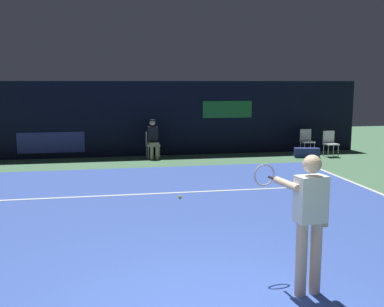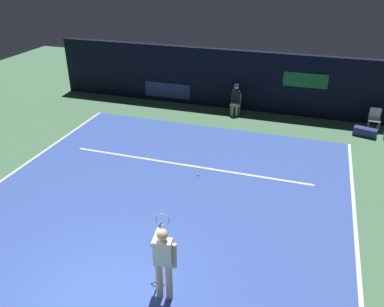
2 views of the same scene
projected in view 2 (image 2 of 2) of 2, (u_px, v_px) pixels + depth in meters
ground_plane at (168, 194)px, 11.53m from camera, size 32.11×32.11×0.00m
court_surface at (168, 194)px, 11.53m from camera, size 10.44×10.33×0.01m
line_sideline_left at (355, 228)px, 10.12m from camera, size 0.10×10.33×0.01m
line_sideline_right at (21, 167)px, 12.94m from camera, size 0.10×10.33×0.01m
line_service at (187, 165)px, 13.06m from camera, size 8.14×0.10×0.01m
back_wall at (229, 79)px, 17.38m from camera, size 16.32×0.33×2.60m
tennis_player at (164, 259)px, 7.69m from camera, size 0.72×0.93×1.73m
line_judge_on_chair at (236, 99)px, 16.86m from camera, size 0.47×0.55×1.32m
courtside_chair_near at (374, 118)px, 15.47m from camera, size 0.45×0.42×0.88m
tennis_ball at (198, 175)px, 12.45m from camera, size 0.07×0.07×0.07m
equipment_bag at (365, 132)px, 15.09m from camera, size 0.89×0.52×0.32m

